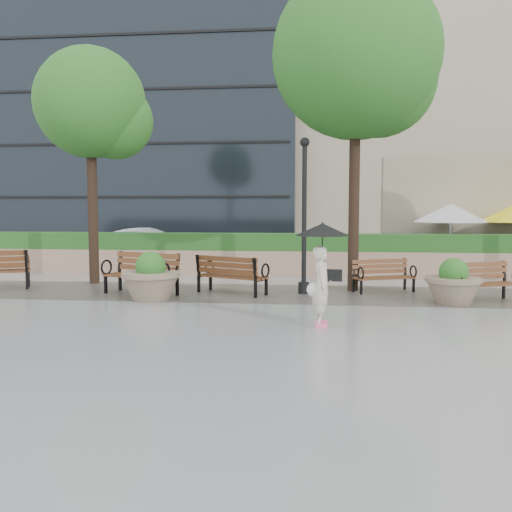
# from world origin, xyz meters

# --- Properties ---
(ground) EXTENTS (100.00, 100.00, 0.00)m
(ground) POSITION_xyz_m (0.00, 0.00, 0.00)
(ground) COLOR gray
(ground) RESTS_ON ground
(cobble_strip) EXTENTS (28.00, 3.20, 0.01)m
(cobble_strip) POSITION_xyz_m (0.00, 3.00, 0.01)
(cobble_strip) COLOR #383330
(cobble_strip) RESTS_ON ground
(hedge_wall) EXTENTS (24.00, 0.80, 1.35)m
(hedge_wall) POSITION_xyz_m (0.00, 7.00, 0.66)
(hedge_wall) COLOR tan
(hedge_wall) RESTS_ON ground
(asphalt_street) EXTENTS (40.00, 7.00, 0.00)m
(asphalt_street) POSITION_xyz_m (0.00, 11.00, 0.00)
(asphalt_street) COLOR black
(asphalt_street) RESTS_ON ground
(bldg_glass) EXTENTS (20.00, 10.00, 25.00)m
(bldg_glass) POSITION_xyz_m (-9.00, 22.00, 12.50)
(bldg_glass) COLOR black
(bldg_glass) RESTS_ON ground
(bldg_stone) EXTENTS (18.00, 10.00, 20.00)m
(bldg_stone) POSITION_xyz_m (10.00, 23.00, 10.00)
(bldg_stone) COLOR tan
(bldg_stone) RESTS_ON ground
(bench_1) EXTENTS (2.08, 1.44, 1.05)m
(bench_1) POSITION_xyz_m (-2.23, 2.45, 0.31)
(bench_1) COLOR brown
(bench_1) RESTS_ON ground
(bench_2) EXTENTS (1.94, 1.44, 0.98)m
(bench_2) POSITION_xyz_m (0.03, 2.80, 0.29)
(bench_2) COLOR brown
(bench_2) RESTS_ON ground
(bench_3) EXTENTS (1.68, 1.17, 0.84)m
(bench_3) POSITION_xyz_m (3.90, 3.53, 0.25)
(bench_3) COLOR brown
(bench_3) RESTS_ON ground
(bench_4) EXTENTS (1.81, 1.26, 0.91)m
(bench_4) POSITION_xyz_m (6.01, 2.27, 0.27)
(bench_4) COLOR brown
(bench_4) RESTS_ON ground
(planter_left) EXTENTS (1.38, 1.38, 1.16)m
(planter_left) POSITION_xyz_m (-1.75, 1.68, 0.45)
(planter_left) COLOR #7F6B56
(planter_left) RESTS_ON ground
(planter_right) EXTENTS (1.26, 1.26, 1.06)m
(planter_right) POSITION_xyz_m (5.28, 1.92, 0.41)
(planter_right) COLOR #7F6B56
(planter_right) RESTS_ON ground
(lamppost) EXTENTS (0.28, 0.28, 3.94)m
(lamppost) POSITION_xyz_m (1.84, 3.04, 1.73)
(lamppost) COLOR black
(lamppost) RESTS_ON ground
(tree_0) EXTENTS (3.24, 3.11, 6.70)m
(tree_0) POSITION_xyz_m (-4.09, 4.44, 5.00)
(tree_0) COLOR black
(tree_0) RESTS_ON ground
(tree_1) EXTENTS (4.31, 4.31, 8.25)m
(tree_1) POSITION_xyz_m (3.27, 3.81, 5.94)
(tree_1) COLOR black
(tree_1) RESTS_ON ground
(patio_umb_white) EXTENTS (2.50, 2.50, 2.30)m
(patio_umb_white) POSITION_xyz_m (6.63, 8.46, 1.99)
(patio_umb_white) COLOR black
(patio_umb_white) RESTS_ON ground
(car_left) EXTENTS (4.47, 2.57, 1.22)m
(car_left) POSITION_xyz_m (-9.54, 9.85, 0.61)
(car_left) COLOR silver
(car_left) RESTS_ON ground
(car_right) EXTENTS (4.17, 1.58, 1.36)m
(car_right) POSITION_xyz_m (-4.52, 10.61, 0.68)
(car_right) COLOR silver
(car_right) RESTS_ON ground
(pedestrian) EXTENTS (1.04, 1.04, 1.91)m
(pedestrian) POSITION_xyz_m (2.28, -0.82, 1.16)
(pedestrian) COLOR beige
(pedestrian) RESTS_ON ground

